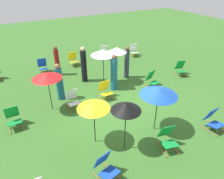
{
  "coord_description": "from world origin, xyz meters",
  "views": [
    {
      "loc": [
        -3.76,
        -5.69,
        5.09
      ],
      "look_at": [
        0.0,
        1.2,
        0.5
      ],
      "focal_mm": 32.91,
      "sensor_mm": 36.0,
      "label": 1
    }
  ],
  "objects_px": {
    "deckchair_4": "(134,51)",
    "person_2": "(127,63)",
    "deckchair_3": "(152,80)",
    "person_3": "(59,83)",
    "deckchair_8": "(181,69)",
    "deckchair_12": "(73,60)",
    "deckchair_6": "(105,53)",
    "deckchair_13": "(105,90)",
    "umbrella_0": "(126,106)",
    "deckchair_0": "(168,138)",
    "deckchair_1": "(213,120)",
    "umbrella_4": "(47,76)",
    "deckchair_5": "(43,66)",
    "umbrella_1": "(93,105)",
    "person_1": "(84,65)",
    "umbrella_2": "(103,52)",
    "deckchair_10": "(73,100)",
    "person_4": "(114,74)",
    "umbrella_3": "(117,50)",
    "deckchair_2": "(106,167)",
    "umbrella_5": "(159,92)",
    "person_0": "(57,61)",
    "deckchair_14": "(13,118)"
  },
  "relations": [
    {
      "from": "deckchair_4",
      "to": "person_2",
      "type": "height_order",
      "value": "person_2"
    },
    {
      "from": "deckchair_5",
      "to": "umbrella_1",
      "type": "distance_m",
      "value": 6.53
    },
    {
      "from": "deckchair_4",
      "to": "person_2",
      "type": "distance_m",
      "value": 3.38
    },
    {
      "from": "deckchair_2",
      "to": "deckchair_13",
      "type": "distance_m",
      "value": 4.18
    },
    {
      "from": "deckchair_13",
      "to": "person_3",
      "type": "bearing_deg",
      "value": 152.83
    },
    {
      "from": "deckchair_1",
      "to": "umbrella_2",
      "type": "height_order",
      "value": "umbrella_2"
    },
    {
      "from": "deckchair_5",
      "to": "deckchair_10",
      "type": "distance_m",
      "value": 4.12
    },
    {
      "from": "deckchair_3",
      "to": "person_0",
      "type": "height_order",
      "value": "person_0"
    },
    {
      "from": "umbrella_2",
      "to": "person_4",
      "type": "bearing_deg",
      "value": -62.88
    },
    {
      "from": "umbrella_5",
      "to": "person_1",
      "type": "relative_size",
      "value": 0.93
    },
    {
      "from": "deckchair_8",
      "to": "deckchair_13",
      "type": "relative_size",
      "value": 1.04
    },
    {
      "from": "umbrella_5",
      "to": "person_1",
      "type": "height_order",
      "value": "person_1"
    },
    {
      "from": "umbrella_4",
      "to": "person_0",
      "type": "distance_m",
      "value": 3.42
    },
    {
      "from": "deckchair_6",
      "to": "deckchair_13",
      "type": "distance_m",
      "value": 4.94
    },
    {
      "from": "deckchair_6",
      "to": "deckchair_0",
      "type": "bearing_deg",
      "value": -94.11
    },
    {
      "from": "deckchair_10",
      "to": "person_4",
      "type": "relative_size",
      "value": 0.47
    },
    {
      "from": "umbrella_1",
      "to": "umbrella_5",
      "type": "relative_size",
      "value": 0.96
    },
    {
      "from": "deckchair_0",
      "to": "deckchair_12",
      "type": "distance_m",
      "value": 7.94
    },
    {
      "from": "deckchair_3",
      "to": "deckchair_6",
      "type": "bearing_deg",
      "value": 80.84
    },
    {
      "from": "person_2",
      "to": "umbrella_2",
      "type": "bearing_deg",
      "value": 61.03
    },
    {
      "from": "deckchair_12",
      "to": "deckchair_1",
      "type": "bearing_deg",
      "value": -73.0
    },
    {
      "from": "umbrella_2",
      "to": "umbrella_3",
      "type": "height_order",
      "value": "umbrella_2"
    },
    {
      "from": "umbrella_0",
      "to": "umbrella_3",
      "type": "xyz_separation_m",
      "value": [
        2.06,
        4.12,
        0.09
      ]
    },
    {
      "from": "deckchair_0",
      "to": "deckchair_1",
      "type": "xyz_separation_m",
      "value": [
        2.09,
        -0.07,
        0.0
      ]
    },
    {
      "from": "deckchair_4",
      "to": "deckchair_14",
      "type": "relative_size",
      "value": 1.03
    },
    {
      "from": "umbrella_0",
      "to": "umbrella_5",
      "type": "distance_m",
      "value": 1.49
    },
    {
      "from": "person_3",
      "to": "umbrella_2",
      "type": "bearing_deg",
      "value": -138.69
    },
    {
      "from": "deckchair_5",
      "to": "umbrella_0",
      "type": "height_order",
      "value": "umbrella_0"
    },
    {
      "from": "person_1",
      "to": "deckchair_13",
      "type": "bearing_deg",
      "value": -81.12
    },
    {
      "from": "deckchair_2",
      "to": "deckchair_6",
      "type": "bearing_deg",
      "value": 49.92
    },
    {
      "from": "deckchair_8",
      "to": "deckchair_12",
      "type": "relative_size",
      "value": 1.04
    },
    {
      "from": "deckchair_0",
      "to": "deckchair_4",
      "type": "xyz_separation_m",
      "value": [
        3.73,
        7.5,
        0.0
      ]
    },
    {
      "from": "deckchair_4",
      "to": "deckchair_10",
      "type": "height_order",
      "value": "same"
    },
    {
      "from": "deckchair_1",
      "to": "deckchair_5",
      "type": "bearing_deg",
      "value": 116.34
    },
    {
      "from": "deckchair_12",
      "to": "person_3",
      "type": "height_order",
      "value": "person_3"
    },
    {
      "from": "deckchair_3",
      "to": "deckchair_8",
      "type": "distance_m",
      "value": 2.24
    },
    {
      "from": "deckchair_12",
      "to": "person_0",
      "type": "bearing_deg",
      "value": -144.29
    },
    {
      "from": "deckchair_13",
      "to": "umbrella_0",
      "type": "distance_m",
      "value": 3.45
    },
    {
      "from": "deckchair_10",
      "to": "umbrella_0",
      "type": "bearing_deg",
      "value": -77.54
    },
    {
      "from": "deckchair_3",
      "to": "person_3",
      "type": "height_order",
      "value": "person_3"
    },
    {
      "from": "deckchair_3",
      "to": "person_0",
      "type": "relative_size",
      "value": 0.51
    },
    {
      "from": "deckchair_1",
      "to": "deckchair_8",
      "type": "xyz_separation_m",
      "value": [
        2.27,
        3.87,
        0.0
      ]
    },
    {
      "from": "deckchair_3",
      "to": "umbrella_3",
      "type": "xyz_separation_m",
      "value": [
        -1.33,
        1.23,
        1.39
      ]
    },
    {
      "from": "deckchair_0",
      "to": "umbrella_4",
      "type": "relative_size",
      "value": 0.5
    },
    {
      "from": "deckchair_8",
      "to": "umbrella_4",
      "type": "distance_m",
      "value": 7.22
    },
    {
      "from": "person_1",
      "to": "person_3",
      "type": "bearing_deg",
      "value": -142.65
    },
    {
      "from": "umbrella_2",
      "to": "umbrella_4",
      "type": "relative_size",
      "value": 1.12
    },
    {
      "from": "deckchair_3",
      "to": "person_4",
      "type": "height_order",
      "value": "person_4"
    },
    {
      "from": "umbrella_2",
      "to": "deckchair_10",
      "type": "bearing_deg",
      "value": -151.76
    },
    {
      "from": "deckchair_5",
      "to": "deckchair_13",
      "type": "bearing_deg",
      "value": -62.52
    }
  ]
}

